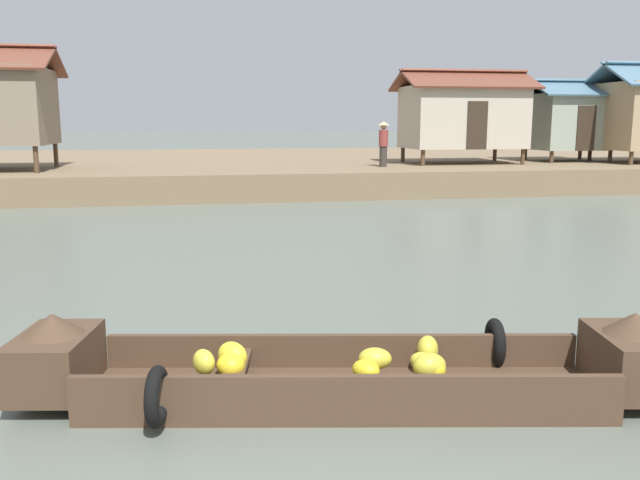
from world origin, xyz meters
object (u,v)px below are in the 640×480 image
at_px(stilt_house_mid_right, 569,120).
at_px(vendor_person, 383,142).
at_px(banana_boat, 343,371).
at_px(stilt_house_mid_left, 462,116).

bearing_deg(stilt_house_mid_right, vendor_person, -166.38).
bearing_deg(banana_boat, stilt_house_mid_left, 64.93).
xyz_separation_m(banana_boat, vendor_person, (5.54, 18.20, 1.56)).
height_order(stilt_house_mid_left, vendor_person, stilt_house_mid_left).
xyz_separation_m(banana_boat, stilt_house_mid_left, (9.19, 19.65, 2.52)).
distance_m(stilt_house_mid_left, stilt_house_mid_right, 5.06).
bearing_deg(stilt_house_mid_left, vendor_person, -158.37).
bearing_deg(stilt_house_mid_right, banana_boat, -124.99).
relative_size(banana_boat, stilt_house_mid_left, 1.18).
xyz_separation_m(stilt_house_mid_left, stilt_house_mid_right, (5.01, 0.65, -0.18)).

